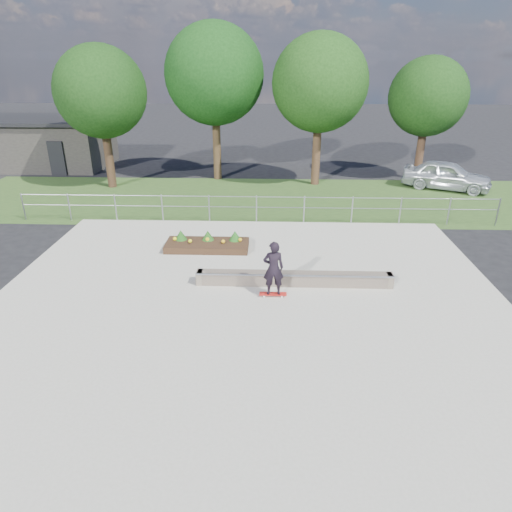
{
  "coord_description": "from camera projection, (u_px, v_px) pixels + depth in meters",
  "views": [
    {
      "loc": [
        0.65,
        -10.84,
        6.54
      ],
      "look_at": [
        0.2,
        1.5,
        1.1
      ],
      "focal_mm": 32.0,
      "sensor_mm": 36.0,
      "label": 1
    }
  ],
  "objects": [
    {
      "name": "tree_far_right",
      "position": [
        428.0,
        97.0,
        24.64
      ],
      "size": [
        4.2,
        4.2,
        6.6
      ],
      "color": "#352015",
      "rests_on": "ground"
    },
    {
      "name": "building",
      "position": [
        42.0,
        142.0,
        28.89
      ],
      "size": [
        8.4,
        5.4,
        3.0
      ],
      "color": "#292724",
      "rests_on": "ground"
    },
    {
      "name": "parked_car",
      "position": [
        447.0,
        175.0,
        24.03
      ],
      "size": [
        4.76,
        3.48,
        1.51
      ],
      "primitive_type": "imported",
      "rotation": [
        0.0,
        0.0,
        1.13
      ],
      "color": "silver",
      "rests_on": "ground"
    },
    {
      "name": "planter_bed",
      "position": [
        207.0,
        243.0,
        16.65
      ],
      "size": [
        3.0,
        1.2,
        0.61
      ],
      "color": "black",
      "rests_on": "concrete_slab"
    },
    {
      "name": "grass_verge",
      "position": [
        259.0,
        199.0,
        22.62
      ],
      "size": [
        30.0,
        8.0,
        0.02
      ],
      "primitive_type": "cube",
      "color": "#2B471C",
      "rests_on": "ground"
    },
    {
      "name": "tree_far_left",
      "position": [
        101.0,
        92.0,
        22.77
      ],
      "size": [
        4.55,
        4.55,
        7.15
      ],
      "color": "black",
      "rests_on": "ground"
    },
    {
      "name": "skateboarder",
      "position": [
        273.0,
        268.0,
        13.04
      ],
      "size": [
        0.8,
        0.46,
        1.72
      ],
      "color": "white",
      "rests_on": "concrete_slab"
    },
    {
      "name": "tree_mid_left",
      "position": [
        214.0,
        75.0,
        24.11
      ],
      "size": [
        5.25,
        5.25,
        8.25
      ],
      "color": "#352315",
      "rests_on": "ground"
    },
    {
      "name": "tree_mid_right",
      "position": [
        320.0,
        84.0,
        23.16
      ],
      "size": [
        4.9,
        4.9,
        7.7
      ],
      "color": "#372216",
      "rests_on": "ground"
    },
    {
      "name": "fence",
      "position": [
        256.0,
        206.0,
        19.12
      ],
      "size": [
        20.06,
        0.06,
        1.2
      ],
      "color": "gray",
      "rests_on": "ground"
    },
    {
      "name": "concrete_slab",
      "position": [
        247.0,
        313.0,
        12.56
      ],
      "size": [
        15.0,
        15.0,
        0.06
      ],
      "primitive_type": "cube",
      "color": "#A9A596",
      "rests_on": "ground"
    },
    {
      "name": "grind_ledge",
      "position": [
        294.0,
        279.0,
        13.98
      ],
      "size": [
        6.0,
        0.44,
        0.43
      ],
      "color": "brown",
      "rests_on": "concrete_slab"
    },
    {
      "name": "ground",
      "position": [
        247.0,
        314.0,
        12.57
      ],
      "size": [
        120.0,
        120.0,
        0.0
      ],
      "primitive_type": "plane",
      "color": "black",
      "rests_on": "ground"
    }
  ]
}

